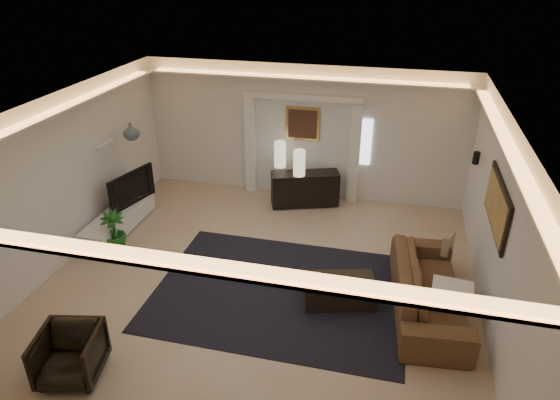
% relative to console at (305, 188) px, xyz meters
% --- Properties ---
extents(floor, '(7.00, 7.00, 0.00)m').
position_rel_console_xyz_m(floor, '(-0.19, -2.91, -0.40)').
color(floor, '#B4A590').
rests_on(floor, ground).
extents(ceiling, '(7.00, 7.00, 0.00)m').
position_rel_console_xyz_m(ceiling, '(-0.19, -2.91, 2.50)').
color(ceiling, white).
rests_on(ceiling, ground).
extents(wall_back, '(7.00, 0.00, 7.00)m').
position_rel_console_xyz_m(wall_back, '(-0.19, 0.59, 1.05)').
color(wall_back, silver).
rests_on(wall_back, ground).
extents(wall_front, '(7.00, 0.00, 7.00)m').
position_rel_console_xyz_m(wall_front, '(-0.19, -6.41, 1.05)').
color(wall_front, silver).
rests_on(wall_front, ground).
extents(wall_left, '(0.00, 7.00, 7.00)m').
position_rel_console_xyz_m(wall_left, '(-3.69, -2.91, 1.05)').
color(wall_left, silver).
rests_on(wall_left, ground).
extents(wall_right, '(0.00, 7.00, 7.00)m').
position_rel_console_xyz_m(wall_right, '(3.31, -2.91, 1.05)').
color(wall_right, silver).
rests_on(wall_right, ground).
extents(cove_soffit, '(7.00, 7.00, 0.04)m').
position_rel_console_xyz_m(cove_soffit, '(-0.19, -2.91, 2.22)').
color(cove_soffit, silver).
rests_on(cove_soffit, ceiling).
extents(daylight_slit, '(0.25, 0.03, 1.00)m').
position_rel_console_xyz_m(daylight_slit, '(1.16, 0.57, 0.95)').
color(daylight_slit, white).
rests_on(daylight_slit, wall_back).
extents(area_rug, '(4.00, 3.00, 0.01)m').
position_rel_console_xyz_m(area_rug, '(0.21, -3.11, -0.39)').
color(area_rug, black).
rests_on(area_rug, ground).
extents(pilaster_left, '(0.22, 0.20, 2.20)m').
position_rel_console_xyz_m(pilaster_left, '(-1.34, 0.49, 0.70)').
color(pilaster_left, silver).
rests_on(pilaster_left, ground).
extents(pilaster_right, '(0.22, 0.20, 2.20)m').
position_rel_console_xyz_m(pilaster_right, '(0.96, 0.49, 0.70)').
color(pilaster_right, silver).
rests_on(pilaster_right, ground).
extents(alcove_header, '(2.52, 0.20, 0.12)m').
position_rel_console_xyz_m(alcove_header, '(-0.19, 0.49, 1.85)').
color(alcove_header, silver).
rests_on(alcove_header, wall_back).
extents(painting_frame, '(0.74, 0.04, 0.74)m').
position_rel_console_xyz_m(painting_frame, '(-0.19, 0.56, 1.25)').
color(painting_frame, tan).
rests_on(painting_frame, wall_back).
extents(painting_canvas, '(0.62, 0.02, 0.62)m').
position_rel_console_xyz_m(painting_canvas, '(-0.19, 0.53, 1.25)').
color(painting_canvas, '#4C2D1E').
rests_on(painting_canvas, wall_back).
extents(art_panel_frame, '(0.04, 1.64, 0.74)m').
position_rel_console_xyz_m(art_panel_frame, '(3.28, -2.61, 1.30)').
color(art_panel_frame, black).
rests_on(art_panel_frame, wall_right).
extents(art_panel_gold, '(0.02, 1.50, 0.62)m').
position_rel_console_xyz_m(art_panel_gold, '(3.26, -2.61, 1.30)').
color(art_panel_gold, tan).
rests_on(art_panel_gold, wall_right).
extents(wall_sconce, '(0.12, 0.12, 0.22)m').
position_rel_console_xyz_m(wall_sconce, '(3.19, -0.71, 1.28)').
color(wall_sconce, black).
rests_on(wall_sconce, wall_right).
extents(wall_niche, '(0.10, 0.55, 0.04)m').
position_rel_console_xyz_m(wall_niche, '(-3.63, -1.51, 1.25)').
color(wall_niche, silver).
rests_on(wall_niche, wall_left).
extents(console, '(1.50, 0.90, 0.72)m').
position_rel_console_xyz_m(console, '(0.00, 0.00, 0.00)').
color(console, black).
rests_on(console, ground).
extents(lamp_left, '(0.30, 0.30, 0.57)m').
position_rel_console_xyz_m(lamp_left, '(-0.60, 0.22, 0.69)').
color(lamp_left, '#F0E6BE').
rests_on(lamp_left, console).
extents(lamp_right, '(0.29, 0.29, 0.55)m').
position_rel_console_xyz_m(lamp_right, '(-0.10, -0.14, 0.69)').
color(lamp_right, beige).
rests_on(lamp_right, console).
extents(media_ledge, '(0.53, 2.06, 0.39)m').
position_rel_console_xyz_m(media_ledge, '(-3.34, -1.93, -0.18)').
color(media_ledge, silver).
rests_on(media_ledge, ground).
extents(tv, '(1.18, 0.45, 0.68)m').
position_rel_console_xyz_m(tv, '(-3.30, -1.52, 0.39)').
color(tv, black).
rests_on(tv, media_ledge).
extents(figurine, '(0.18, 0.18, 0.37)m').
position_rel_console_xyz_m(figurine, '(-3.34, -0.97, 0.24)').
color(figurine, '#3C2821').
rests_on(figurine, media_ledge).
extents(ginger_jar, '(0.35, 0.35, 0.33)m').
position_rel_console_xyz_m(ginger_jar, '(-3.21, -1.25, 1.44)').
color(ginger_jar, slate).
rests_on(ginger_jar, wall_niche).
extents(plant, '(0.58, 0.58, 0.76)m').
position_rel_console_xyz_m(plant, '(-3.04, -2.59, -0.02)').
color(plant, '#1A5219').
rests_on(plant, ground).
extents(sofa, '(2.60, 1.21, 0.74)m').
position_rel_console_xyz_m(sofa, '(2.50, -2.99, -0.03)').
color(sofa, brown).
rests_on(sofa, ground).
extents(throw_blanket, '(0.62, 0.53, 0.06)m').
position_rel_console_xyz_m(throw_blanket, '(2.81, -3.16, 0.15)').
color(throw_blanket, beige).
rests_on(throw_blanket, sofa).
extents(throw_pillow, '(0.23, 0.38, 0.36)m').
position_rel_console_xyz_m(throw_pillow, '(2.82, -1.86, 0.15)').
color(throw_pillow, tan).
rests_on(throw_pillow, sofa).
extents(coffee_table, '(1.20, 0.85, 0.40)m').
position_rel_console_xyz_m(coffee_table, '(1.17, -3.14, -0.20)').
color(coffee_table, black).
rests_on(coffee_table, ground).
extents(bowl, '(0.32, 0.32, 0.07)m').
position_rel_console_xyz_m(bowl, '(0.91, -3.44, 0.04)').
color(bowl, '#412B17').
rests_on(bowl, coffee_table).
extents(magazine, '(0.30, 0.25, 0.03)m').
position_rel_console_xyz_m(magazine, '(1.01, -3.44, 0.02)').
color(magazine, beige).
rests_on(magazine, coffee_table).
extents(armchair, '(0.90, 0.91, 0.70)m').
position_rel_console_xyz_m(armchair, '(-1.96, -5.48, -0.05)').
color(armchair, black).
rests_on(armchair, ground).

